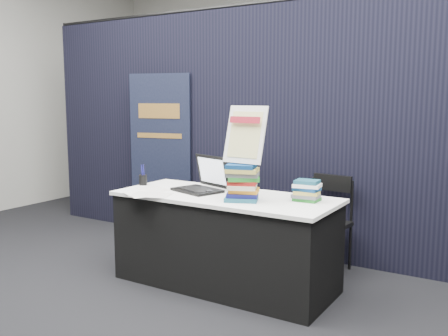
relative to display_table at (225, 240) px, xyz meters
The scene contains 15 objects.
floor 0.67m from the display_table, 90.00° to the right, with size 8.00×8.00×0.00m, color black.
wall_back 3.71m from the display_table, 90.00° to the left, with size 8.00×0.02×3.50m, color #A4A29B.
drape_partition 1.33m from the display_table, 90.00° to the left, with size 6.00×0.08×2.40m, color black.
display_table is the anchor object (origin of this frame).
laptop 0.52m from the display_table, 168.39° to the left, with size 0.45×0.42×0.29m.
mouse 0.41m from the display_table, 168.64° to the right, with size 0.07×0.10×0.03m, color black.
brochure_left 0.75m from the display_table, behind, with size 0.27×0.19×0.00m, color silver.
brochure_mid 0.78m from the display_table, 150.56° to the right, with size 0.29×0.20×0.00m, color white.
brochure_right 0.70m from the display_table, 148.16° to the right, with size 0.31×0.22×0.00m, color silver.
pen_cup 0.96m from the display_table, behind, with size 0.07×0.07×0.09m, color black.
book_stack_tall 0.58m from the display_table, 27.07° to the right, with size 0.28×0.25×0.28m.
book_stack_short 0.80m from the display_table, 10.93° to the left, with size 0.19×0.15×0.16m.
info_sign 0.90m from the display_table, 20.86° to the right, with size 0.33×0.16×0.45m.
pullup_banner 1.71m from the display_table, 146.92° to the left, with size 0.76×0.26×1.78m.
stacking_chair 0.95m from the display_table, 53.00° to the left, with size 0.42×0.42×0.84m.
Camera 1 is at (2.06, -2.78, 1.52)m, focal length 40.00 mm.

